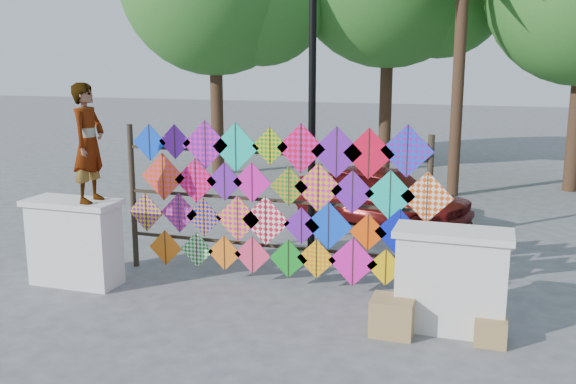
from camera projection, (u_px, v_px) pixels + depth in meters
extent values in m
plane|color=gray|center=(251.00, 299.00, 8.95)|extent=(80.00, 80.00, 0.00)
cube|color=silver|center=(75.00, 245.00, 9.46)|extent=(1.30, 0.55, 1.20)
cube|color=silver|center=(72.00, 203.00, 9.33)|extent=(1.40, 0.65, 0.08)
cube|color=silver|center=(451.00, 284.00, 7.83)|extent=(1.30, 0.55, 1.20)
cube|color=silver|center=(453.00, 233.00, 7.70)|extent=(1.40, 0.65, 0.08)
cylinder|color=black|center=(133.00, 197.00, 10.16)|extent=(0.09, 0.09, 2.30)
cylinder|color=black|center=(428.00, 218.00, 8.77)|extent=(0.09, 0.09, 2.30)
cube|color=black|center=(270.00, 246.00, 9.59)|extent=(4.60, 0.04, 0.04)
cube|color=black|center=(270.00, 200.00, 9.44)|extent=(4.60, 0.04, 0.04)
cube|color=black|center=(269.00, 153.00, 9.30)|extent=(4.60, 0.04, 0.04)
cube|color=blue|center=(149.00, 142.00, 9.81)|extent=(0.57, 0.01, 0.57)
cube|color=black|center=(149.00, 142.00, 9.80)|extent=(0.01, 0.01, 0.56)
cube|color=#6416A8|center=(175.00, 142.00, 9.67)|extent=(0.53, 0.01, 0.53)
cube|color=black|center=(175.00, 142.00, 9.66)|extent=(0.01, 0.01, 0.52)
cube|color=#DF15A0|center=(205.00, 145.00, 9.52)|extent=(0.73, 0.01, 0.73)
cube|color=black|center=(205.00, 145.00, 9.51)|extent=(0.01, 0.01, 0.72)
cube|color=#0CC1A6|center=(236.00, 147.00, 9.38)|extent=(0.73, 0.01, 0.73)
cube|color=black|center=(235.00, 147.00, 9.37)|extent=(0.01, 0.01, 0.72)
cube|color=#118D20|center=(270.00, 146.00, 9.21)|extent=(0.55, 0.01, 0.55)
cube|color=black|center=(270.00, 146.00, 9.20)|extent=(0.01, 0.01, 0.54)
cube|color=red|center=(301.00, 148.00, 9.08)|extent=(0.72, 0.01, 0.72)
cube|color=black|center=(301.00, 148.00, 9.06)|extent=(0.01, 0.01, 0.71)
cube|color=#6416A8|center=(336.00, 152.00, 8.93)|extent=(0.74, 0.01, 0.74)
cube|color=black|center=(336.00, 152.00, 8.92)|extent=(0.01, 0.01, 0.72)
cube|color=red|center=(369.00, 154.00, 8.79)|extent=(0.72, 0.01, 0.72)
cube|color=black|center=(369.00, 154.00, 8.78)|extent=(0.01, 0.01, 0.70)
cube|color=blue|center=(407.00, 151.00, 8.62)|extent=(0.73, 0.01, 0.73)
cube|color=black|center=(407.00, 151.00, 8.61)|extent=(0.01, 0.01, 0.71)
cube|color=#EB335F|center=(163.00, 177.00, 9.80)|extent=(0.74, 0.01, 0.74)
cube|color=black|center=(163.00, 177.00, 9.79)|extent=(0.01, 0.01, 0.72)
cube|color=red|center=(196.00, 181.00, 9.65)|extent=(0.69, 0.01, 0.69)
cube|color=black|center=(195.00, 181.00, 9.64)|extent=(0.01, 0.01, 0.68)
cube|color=#6416A8|center=(224.00, 182.00, 9.50)|extent=(0.58, 0.01, 0.58)
cube|color=black|center=(224.00, 182.00, 9.49)|extent=(0.01, 0.01, 0.57)
cube|color=#DF15A0|center=(252.00, 183.00, 9.37)|extent=(0.60, 0.01, 0.60)
cube|color=black|center=(252.00, 183.00, 9.36)|extent=(0.01, 0.01, 0.59)
cube|color=orange|center=(289.00, 186.00, 9.20)|extent=(0.58, 0.01, 0.58)
cube|color=black|center=(289.00, 187.00, 9.19)|extent=(0.01, 0.01, 0.57)
cube|color=#DF15A0|center=(318.00, 188.00, 9.07)|extent=(0.71, 0.01, 0.71)
cube|color=black|center=(318.00, 188.00, 9.06)|extent=(0.01, 0.01, 0.70)
cube|color=#6416A8|center=(352.00, 192.00, 8.93)|extent=(0.62, 0.01, 0.62)
cube|color=black|center=(352.00, 192.00, 8.92)|extent=(0.01, 0.01, 0.61)
cube|color=#0CC1A6|center=(390.00, 195.00, 8.77)|extent=(0.70, 0.01, 0.70)
cube|color=black|center=(390.00, 195.00, 8.76)|extent=(0.01, 0.01, 0.69)
cube|color=white|center=(427.00, 197.00, 8.62)|extent=(0.71, 0.01, 0.71)
cube|color=black|center=(427.00, 198.00, 8.61)|extent=(0.01, 0.01, 0.70)
cube|color=#6416A8|center=(146.00, 212.00, 9.97)|extent=(0.61, 0.01, 0.61)
cube|color=black|center=(146.00, 212.00, 9.96)|extent=(0.01, 0.01, 0.60)
cube|color=#EB335F|center=(179.00, 213.00, 9.80)|extent=(0.62, 0.01, 0.62)
cube|color=black|center=(179.00, 213.00, 9.78)|extent=(0.01, 0.01, 0.61)
cube|color=#0815BC|center=(204.00, 217.00, 9.68)|extent=(0.58, 0.01, 0.58)
cube|color=black|center=(204.00, 218.00, 9.67)|extent=(0.01, 0.01, 0.57)
cube|color=yellow|center=(238.00, 219.00, 9.51)|extent=(0.71, 0.01, 0.71)
cube|color=black|center=(237.00, 219.00, 9.50)|extent=(0.01, 0.01, 0.69)
cube|color=red|center=(266.00, 221.00, 9.38)|extent=(0.75, 0.01, 0.75)
cube|color=black|center=(265.00, 221.00, 9.36)|extent=(0.01, 0.01, 0.73)
cube|color=#6416A8|center=(301.00, 226.00, 9.22)|extent=(0.55, 0.01, 0.55)
cube|color=black|center=(301.00, 226.00, 9.21)|extent=(0.01, 0.01, 0.54)
cube|color=blue|center=(328.00, 226.00, 9.09)|extent=(0.71, 0.01, 0.71)
cube|color=black|center=(328.00, 226.00, 9.08)|extent=(0.01, 0.01, 0.69)
cube|color=#F04907|center=(368.00, 232.00, 8.93)|extent=(0.53, 0.01, 0.53)
cube|color=black|center=(368.00, 232.00, 8.92)|extent=(0.01, 0.01, 0.52)
cube|color=#0815BC|center=(399.00, 233.00, 8.79)|extent=(0.68, 0.01, 0.68)
cube|color=black|center=(399.00, 233.00, 8.78)|extent=(0.01, 0.01, 0.67)
cube|color=orange|center=(166.00, 248.00, 9.94)|extent=(0.56, 0.01, 0.56)
cube|color=black|center=(165.00, 248.00, 9.93)|extent=(0.01, 0.01, 0.55)
cube|color=#118D20|center=(197.00, 250.00, 9.78)|extent=(0.56, 0.01, 0.56)
cube|color=black|center=(196.00, 250.00, 9.77)|extent=(0.01, 0.01, 0.55)
cube|color=orange|center=(225.00, 253.00, 9.64)|extent=(0.55, 0.01, 0.55)
cube|color=black|center=(224.00, 253.00, 9.63)|extent=(0.01, 0.01, 0.54)
cube|color=#EB335F|center=(252.00, 255.00, 9.51)|extent=(0.58, 0.01, 0.58)
cube|color=black|center=(252.00, 255.00, 9.50)|extent=(0.01, 0.01, 0.57)
cube|color=#118D20|center=(288.00, 259.00, 9.34)|extent=(0.58, 0.01, 0.58)
cube|color=black|center=(288.00, 259.00, 9.33)|extent=(0.01, 0.01, 0.57)
cube|color=orange|center=(316.00, 259.00, 9.20)|extent=(0.58, 0.01, 0.58)
cube|color=black|center=(316.00, 259.00, 9.19)|extent=(0.01, 0.01, 0.57)
cube|color=#DF15A0|center=(353.00, 262.00, 9.04)|extent=(0.71, 0.01, 0.71)
cube|color=black|center=(352.00, 262.00, 9.03)|extent=(0.01, 0.01, 0.70)
cube|color=yellow|center=(386.00, 267.00, 8.91)|extent=(0.54, 0.01, 0.54)
cube|color=black|center=(386.00, 268.00, 8.90)|extent=(0.01, 0.01, 0.53)
cube|color=#DF15A0|center=(424.00, 271.00, 8.75)|extent=(0.72, 0.01, 0.72)
cube|color=black|center=(424.00, 272.00, 8.74)|extent=(0.01, 0.01, 0.70)
cylinder|color=#3F281B|center=(217.00, 107.00, 18.30)|extent=(0.36, 0.36, 3.85)
cylinder|color=#3F281B|center=(386.00, 101.00, 18.78)|extent=(0.36, 0.36, 4.12)
cylinder|color=#3F281B|center=(576.00, 120.00, 15.93)|extent=(0.36, 0.36, 3.58)
cylinder|color=#3F281B|center=(458.00, 82.00, 15.18)|extent=(0.28, 0.28, 5.50)
imported|color=#99999E|center=(89.00, 143.00, 9.04)|extent=(0.44, 0.64, 1.69)
imported|color=#5E1010|center=(382.00, 195.00, 12.84)|extent=(3.86, 2.50, 1.22)
cylinder|color=black|center=(312.00, 134.00, 10.30)|extent=(0.12, 0.12, 4.20)
cube|color=#A47E4F|center=(392.00, 316.00, 7.79)|extent=(0.51, 0.46, 0.46)
cube|color=#A47E4F|center=(490.00, 331.00, 7.53)|extent=(0.37, 0.34, 0.31)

